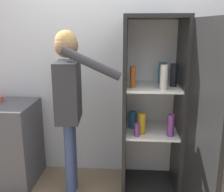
% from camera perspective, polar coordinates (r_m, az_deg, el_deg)
% --- Properties ---
extents(wall_back, '(7.00, 0.06, 2.55)m').
position_cam_1_polar(wall_back, '(2.98, 0.98, 6.37)').
color(wall_back, silver).
rests_on(wall_back, ground_plane).
extents(refrigerator, '(0.75, 1.17, 1.82)m').
position_cam_1_polar(refrigerator, '(2.66, 10.68, -2.94)').
color(refrigerator, black).
rests_on(refrigerator, ground_plane).
extents(person, '(0.65, 0.51, 1.69)m').
position_cam_1_polar(person, '(2.57, -9.32, 0.73)').
color(person, '#384770').
rests_on(person, ground_plane).
extents(counter, '(0.64, 0.60, 0.91)m').
position_cam_1_polar(counter, '(3.19, -21.92, -9.51)').
color(counter, '#4C4C51').
rests_on(counter, ground_plane).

